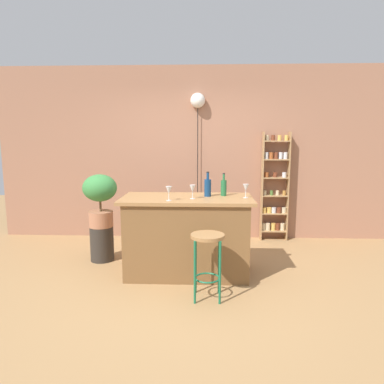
# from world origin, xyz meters

# --- Properties ---
(ground) EXTENTS (12.00, 12.00, 0.00)m
(ground) POSITION_xyz_m (0.00, 0.00, 0.00)
(ground) COLOR #A37A4C
(back_wall) EXTENTS (6.40, 0.10, 2.80)m
(back_wall) POSITION_xyz_m (0.00, 1.95, 1.40)
(back_wall) COLOR #9E6B51
(back_wall) RESTS_ON ground
(kitchen_counter) EXTENTS (1.57, 0.77, 0.95)m
(kitchen_counter) POSITION_xyz_m (0.00, 0.30, 0.48)
(kitchen_counter) COLOR brown
(kitchen_counter) RESTS_ON ground
(bar_stool) EXTENTS (0.35, 0.35, 0.69)m
(bar_stool) POSITION_xyz_m (0.25, -0.37, 0.51)
(bar_stool) COLOR #196642
(bar_stool) RESTS_ON ground
(spice_shelf) EXTENTS (0.43, 0.16, 1.75)m
(spice_shelf) POSITION_xyz_m (1.34, 1.80, 0.85)
(spice_shelf) COLOR #A87F51
(spice_shelf) RESTS_ON ground
(plant_stool) EXTENTS (0.32, 0.32, 0.47)m
(plant_stool) POSITION_xyz_m (-1.19, 0.72, 0.24)
(plant_stool) COLOR #2D2823
(plant_stool) RESTS_ON ground
(potted_plant) EXTENTS (0.45, 0.41, 0.71)m
(potted_plant) POSITION_xyz_m (-1.19, 0.72, 0.90)
(potted_plant) COLOR #A86B4C
(potted_plant) RESTS_ON plant_stool
(bottle_spirits_clear) EXTENTS (0.08, 0.08, 0.30)m
(bottle_spirits_clear) POSITION_xyz_m (0.25, 0.38, 1.07)
(bottle_spirits_clear) COLOR navy
(bottle_spirits_clear) RESTS_ON kitchen_counter
(bottle_sauce_amber) EXTENTS (0.07, 0.07, 0.28)m
(bottle_sauce_amber) POSITION_xyz_m (0.44, 0.44, 1.06)
(bottle_sauce_amber) COLOR #236638
(bottle_sauce_amber) RESTS_ON kitchen_counter
(wine_glass_left) EXTENTS (0.07, 0.07, 0.16)m
(wine_glass_left) POSITION_xyz_m (-0.19, 0.07, 1.07)
(wine_glass_left) COLOR silver
(wine_glass_left) RESTS_ON kitchen_counter
(wine_glass_center) EXTENTS (0.07, 0.07, 0.16)m
(wine_glass_center) POSITION_xyz_m (0.70, 0.30, 1.07)
(wine_glass_center) COLOR silver
(wine_glass_center) RESTS_ON kitchen_counter
(wine_glass_right) EXTENTS (0.07, 0.07, 0.16)m
(wine_glass_right) POSITION_xyz_m (0.07, 0.20, 1.07)
(wine_glass_right) COLOR silver
(wine_glass_right) RESTS_ON kitchen_counter
(pendant_globe_light) EXTENTS (0.23, 0.23, 2.36)m
(pendant_globe_light) POSITION_xyz_m (0.09, 1.84, 2.22)
(pendant_globe_light) COLOR black
(pendant_globe_light) RESTS_ON ground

